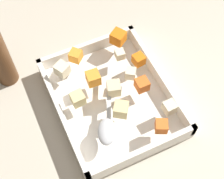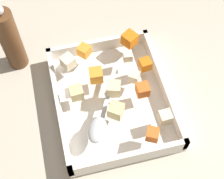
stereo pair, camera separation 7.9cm
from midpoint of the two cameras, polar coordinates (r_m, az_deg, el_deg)
ground_plane at (r=0.85m, az=2.49°, el=-2.98°), size 4.00×4.00×0.00m
baking_dish at (r=0.84m, az=2.71°, el=-1.91°), size 0.33×0.27×0.05m
carrot_chunk_center at (r=0.84m, az=8.35°, el=4.03°), size 0.03×0.03×0.03m
carrot_chunk_far_right at (r=0.75m, az=9.93°, el=-7.77°), size 0.04×0.04×0.03m
carrot_chunk_back_center at (r=0.85m, az=-2.10°, el=6.39°), size 0.04×0.04×0.03m
carrot_chunk_mid_left at (r=0.81m, az=0.06°, el=2.22°), size 0.03×0.03×0.03m
carrot_chunk_heap_top at (r=0.80m, az=8.06°, el=-0.26°), size 0.03×0.03×0.03m
carrot_chunk_front_center at (r=0.88m, az=5.62°, el=8.30°), size 0.05×0.05×0.03m
potato_chunk_under_handle at (r=0.76m, az=3.44°, el=-3.86°), size 0.04×0.04×0.03m
potato_chunk_mid_right at (r=0.79m, az=3.17°, el=-0.06°), size 0.04×0.04×0.03m
potato_chunk_corner_se at (r=0.85m, az=5.35°, el=5.44°), size 0.02×0.02×0.02m
potato_chunk_near_right at (r=0.83m, az=-4.78°, el=4.51°), size 0.04×0.04×0.03m
potato_chunk_far_left at (r=0.78m, az=-3.18°, el=-0.77°), size 0.03×0.03×0.03m
potato_chunk_near_spoon at (r=0.77m, az=11.93°, el=-4.82°), size 0.03×0.03×0.03m
parsnip_chunk_near_left at (r=0.82m, az=6.52°, el=1.96°), size 0.03×0.03×0.02m
serving_spoon at (r=0.75m, az=0.75°, el=-6.21°), size 0.21×0.12×0.02m
pepper_mill at (r=0.87m, az=-14.38°, el=7.99°), size 0.05×0.05×0.21m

